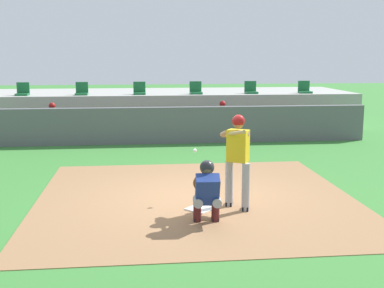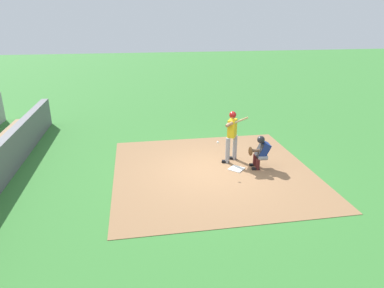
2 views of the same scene
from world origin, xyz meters
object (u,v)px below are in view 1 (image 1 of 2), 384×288
home_plate (200,209)px  stadium_seat_4 (251,90)px  catcher_crouched (206,190)px  stadium_seat_2 (139,91)px  dugout_player_0 (52,121)px  stadium_seat_0 (23,92)px  stadium_seat_3 (196,90)px  batter_at_plate (237,155)px  stadium_seat_5 (305,90)px  stadium_seat_1 (82,91)px  dugout_player_1 (223,119)px

home_plate → stadium_seat_4: size_ratio=0.92×
catcher_crouched → stadium_seat_2: bearing=95.7°
dugout_player_0 → stadium_seat_0: bearing=123.9°
home_plate → stadium_seat_0: size_ratio=0.92×
stadium_seat_0 → stadium_seat_3: bearing=0.0°
batter_at_plate → stadium_seat_5: 11.23m
stadium_seat_3 → stadium_seat_4: size_ratio=1.00×
stadium_seat_0 → stadium_seat_3: same height
batter_at_plate → stadium_seat_0: size_ratio=3.76×
stadium_seat_0 → stadium_seat_4: bearing=0.0°
stadium_seat_0 → stadium_seat_2: bearing=0.0°
stadium_seat_1 → stadium_seat_2: (2.17, 0.00, 0.00)m
stadium_seat_1 → stadium_seat_3: 4.33m
stadium_seat_5 → dugout_player_1: bearing=-150.6°
dugout_player_1 → stadium_seat_3: 2.33m
home_plate → stadium_seat_0: (-5.42, 10.18, 1.51)m
dugout_player_0 → stadium_seat_1: 2.35m
catcher_crouched → dugout_player_1: 9.10m
stadium_seat_3 → home_plate: bearing=-96.1°
stadium_seat_2 → stadium_seat_4: size_ratio=1.00×
stadium_seat_0 → stadium_seat_5: (10.83, 0.00, 0.00)m
dugout_player_1 → dugout_player_0: bearing=180.0°
stadium_seat_0 → stadium_seat_4: 8.67m
stadium_seat_3 → stadium_seat_2: bearing=180.0°
stadium_seat_0 → stadium_seat_5: size_ratio=1.00×
catcher_crouched → stadium_seat_4: 11.46m
batter_at_plate → stadium_seat_5: stadium_seat_5 is taller
dugout_player_0 → stadium_seat_2: (2.97, 2.03, 0.86)m
stadium_seat_1 → stadium_seat_5: 8.67m
batter_at_plate → stadium_seat_2: bearing=99.9°
stadium_seat_1 → stadium_seat_3: (4.33, 0.00, 0.00)m
dugout_player_0 → stadium_seat_4: 7.63m
home_plate → stadium_seat_2: size_ratio=0.92×
dugout_player_1 → stadium_seat_5: size_ratio=2.71×
stadium_seat_0 → dugout_player_0: bearing=-56.1°
dugout_player_1 → stadium_seat_1: (-5.06, 2.03, 0.86)m
batter_at_plate → catcher_crouched: batter_at_plate is taller
home_plate → dugout_player_1: size_ratio=0.34×
dugout_player_1 → stadium_seat_5: bearing=29.4°
stadium_seat_1 → stadium_seat_4: size_ratio=1.00×
dugout_player_0 → stadium_seat_0: stadium_seat_0 is taller
catcher_crouched → stadium_seat_2: (-1.09, 10.95, 0.93)m
stadium_seat_4 → stadium_seat_5: (2.17, 0.00, 0.00)m
dugout_player_0 → stadium_seat_1: size_ratio=2.71×
stadium_seat_1 → dugout_player_0: bearing=-111.4°
home_plate → stadium_seat_4: stadium_seat_4 is taller
stadium_seat_3 → stadium_seat_5: size_ratio=1.00×
dugout_player_1 → stadium_seat_5: (3.61, 2.03, 0.86)m
catcher_crouched → stadium_seat_3: (1.08, 10.95, 0.93)m
stadium_seat_0 → stadium_seat_3: size_ratio=1.00×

